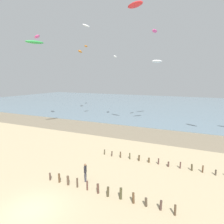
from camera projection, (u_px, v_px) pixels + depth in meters
ground_plane at (31, 211)px, 14.46m from camera, size 160.00×160.00×0.00m
wet_sand_strip at (135, 133)px, 34.95m from camera, size 120.00×8.78×0.01m
sea at (172, 105)px, 70.02m from camera, size 160.00×70.00×0.10m
groyne_near at (103, 190)px, 16.42m from camera, size 11.43×0.35×0.95m
groyne_mid at (188, 167)px, 20.85m from camera, size 19.16×0.36×0.76m
person_by_waterline at (85, 172)px, 18.46m from camera, size 0.36×0.52×1.71m
kite_aloft_0 at (37, 37)px, 38.90m from camera, size 2.92×2.61×0.66m
kite_aloft_1 at (115, 57)px, 41.56m from camera, size 1.55×2.44×0.67m
kite_aloft_2 at (86, 46)px, 56.76m from camera, size 1.93×2.72×0.52m
kite_aloft_3 at (86, 26)px, 37.75m from camera, size 0.87×2.20×0.60m
kite_aloft_4 at (35, 42)px, 31.45m from camera, size 2.15×2.95×0.54m
kite_aloft_5 at (135, 5)px, 30.55m from camera, size 3.35×2.49×0.91m
kite_aloft_6 at (80, 51)px, 51.66m from camera, size 2.61×3.33×0.86m
kite_aloft_9 at (157, 61)px, 43.55m from camera, size 2.45×3.38×0.81m
kite_aloft_12 at (155, 31)px, 36.23m from camera, size 0.85×2.25×0.61m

